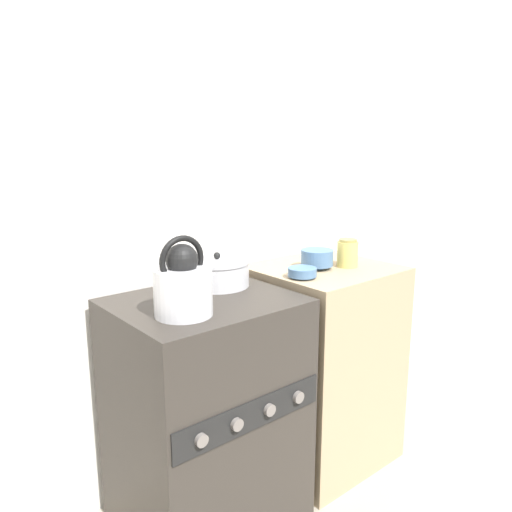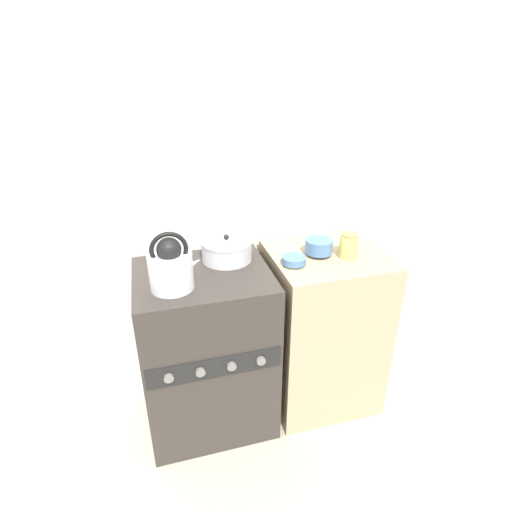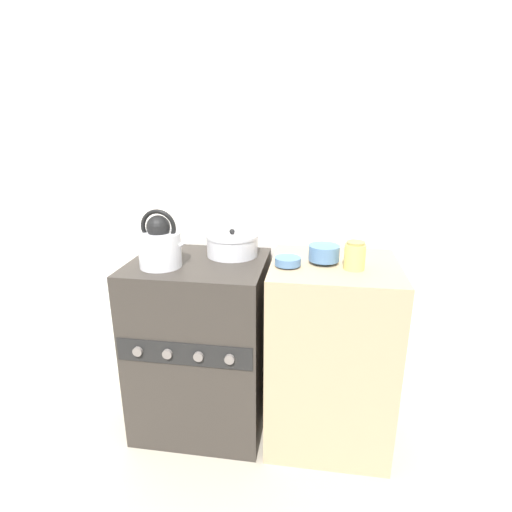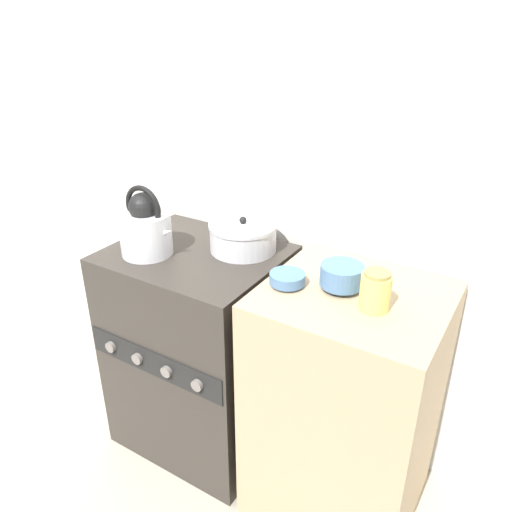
{
  "view_description": "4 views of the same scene",
  "coord_description": "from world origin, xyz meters",
  "px_view_note": "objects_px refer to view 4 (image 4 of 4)",
  "views": [
    {
      "loc": [
        -0.98,
        -1.19,
        1.47
      ],
      "look_at": [
        0.28,
        0.31,
        1.03
      ],
      "focal_mm": 35.0,
      "sensor_mm": 36.0,
      "label": 1
    },
    {
      "loc": [
        -0.2,
        -1.42,
        1.82
      ],
      "look_at": [
        0.26,
        0.24,
        0.99
      ],
      "focal_mm": 28.0,
      "sensor_mm": 36.0,
      "label": 2
    },
    {
      "loc": [
        0.56,
        -1.5,
        1.53
      ],
      "look_at": [
        0.29,
        0.24,
        0.97
      ],
      "focal_mm": 28.0,
      "sensor_mm": 36.0,
      "label": 3
    },
    {
      "loc": [
        1.11,
        -1.07,
        1.75
      ],
      "look_at": [
        0.27,
        0.29,
        0.96
      ],
      "focal_mm": 35.0,
      "sensor_mm": 36.0,
      "label": 4
    }
  ],
  "objects_px": {
    "stove": "(200,349)",
    "enamel_bowl": "(342,276)",
    "kettle": "(146,228)",
    "cooking_pot": "(243,237)",
    "storage_jar": "(375,291)",
    "small_ceramic_bowl": "(287,278)"
  },
  "relations": [
    {
      "from": "enamel_bowl",
      "to": "storage_jar",
      "type": "bearing_deg",
      "value": -24.89
    },
    {
      "from": "stove",
      "to": "enamel_bowl",
      "type": "height_order",
      "value": "enamel_bowl"
    },
    {
      "from": "cooking_pot",
      "to": "enamel_bowl",
      "type": "distance_m",
      "value": 0.47
    },
    {
      "from": "stove",
      "to": "small_ceramic_bowl",
      "type": "bearing_deg",
      "value": -8.49
    },
    {
      "from": "kettle",
      "to": "cooking_pot",
      "type": "bearing_deg",
      "value": 36.75
    },
    {
      "from": "enamel_bowl",
      "to": "small_ceramic_bowl",
      "type": "bearing_deg",
      "value": -156.64
    },
    {
      "from": "kettle",
      "to": "small_ceramic_bowl",
      "type": "height_order",
      "value": "kettle"
    },
    {
      "from": "stove",
      "to": "small_ceramic_bowl",
      "type": "height_order",
      "value": "small_ceramic_bowl"
    },
    {
      "from": "enamel_bowl",
      "to": "small_ceramic_bowl",
      "type": "xyz_separation_m",
      "value": [
        -0.16,
        -0.07,
        -0.02
      ]
    },
    {
      "from": "kettle",
      "to": "cooking_pot",
      "type": "relative_size",
      "value": 1.03
    },
    {
      "from": "enamel_bowl",
      "to": "storage_jar",
      "type": "height_order",
      "value": "storage_jar"
    },
    {
      "from": "stove",
      "to": "enamel_bowl",
      "type": "xyz_separation_m",
      "value": [
        0.6,
        0.0,
        0.53
      ]
    },
    {
      "from": "stove",
      "to": "storage_jar",
      "type": "height_order",
      "value": "storage_jar"
    },
    {
      "from": "kettle",
      "to": "small_ceramic_bowl",
      "type": "distance_m",
      "value": 0.59
    },
    {
      "from": "storage_jar",
      "to": "stove",
      "type": "bearing_deg",
      "value": 175.51
    },
    {
      "from": "stove",
      "to": "kettle",
      "type": "height_order",
      "value": "kettle"
    },
    {
      "from": "enamel_bowl",
      "to": "storage_jar",
      "type": "xyz_separation_m",
      "value": [
        0.13,
        -0.06,
        0.01
      ]
    },
    {
      "from": "cooking_pot",
      "to": "storage_jar",
      "type": "distance_m",
      "value": 0.62
    },
    {
      "from": "small_ceramic_bowl",
      "to": "kettle",
      "type": "bearing_deg",
      "value": -176.92
    },
    {
      "from": "cooking_pot",
      "to": "small_ceramic_bowl",
      "type": "relative_size",
      "value": 2.22
    },
    {
      "from": "kettle",
      "to": "enamel_bowl",
      "type": "height_order",
      "value": "kettle"
    },
    {
      "from": "stove",
      "to": "cooking_pot",
      "type": "bearing_deg",
      "value": 39.42
    }
  ]
}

